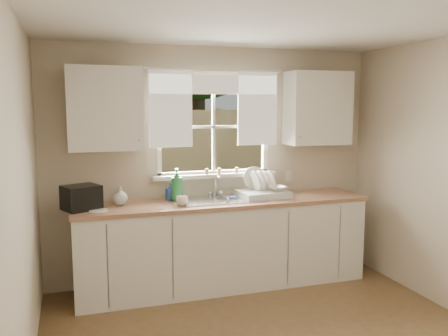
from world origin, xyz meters
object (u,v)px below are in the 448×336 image
object	(u,v)px
black_appliance	(81,198)
dish_rack	(263,191)
soap_bottle_a	(177,185)
cup	(182,201)

from	to	relation	value
black_appliance	dish_rack	bearing A→B (deg)	-21.90
soap_bottle_a	black_appliance	world-z (taller)	soap_bottle_a
cup	black_appliance	size ratio (longest dim) A/B	0.37
dish_rack	soap_bottle_a	distance (m)	0.93
black_appliance	cup	bearing A→B (deg)	-30.22
soap_bottle_a	cup	size ratio (longest dim) A/B	2.89
soap_bottle_a	black_appliance	xyz separation A→B (m)	(-0.94, -0.12, -0.05)
dish_rack	black_appliance	xyz separation A→B (m)	(-1.86, -0.05, 0.05)
cup	black_appliance	bearing A→B (deg)	-170.32
soap_bottle_a	black_appliance	bearing A→B (deg)	-152.02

